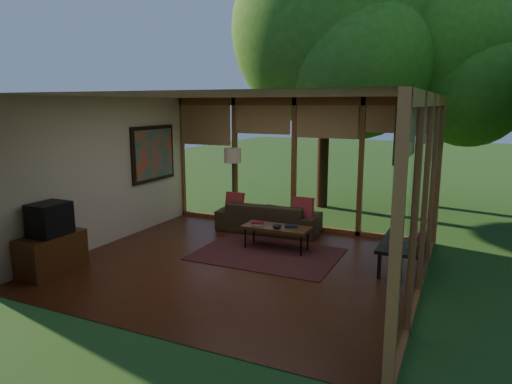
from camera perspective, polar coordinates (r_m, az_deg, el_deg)
The scene contains 25 objects.
floor at distance 7.52m, azimuth -2.10°, elevation -9.03°, with size 5.50×5.50×0.00m, color #552716.
ceiling at distance 7.07m, azimuth -2.25°, elevation 12.02°, with size 5.50×5.50×0.00m, color silver.
wall_left at distance 8.76m, azimuth -18.42°, elevation 2.40°, with size 0.04×5.00×2.70m, color beige.
wall_front at distance 5.12m, azimuth -15.04°, elevation -3.19°, with size 5.50×0.04×2.70m, color beige.
window_wall_back at distance 9.44m, azimuth 4.77°, elevation 3.50°, with size 5.50×0.12×2.70m, color brown.
window_wall_right at distance 6.42m, azimuth 20.25°, elevation -0.67°, with size 0.12×5.00×2.70m, color brown.
tree_nw at distance 11.68m, azimuth 8.87°, elevation 19.32°, with size 4.58×4.58×6.59m.
tree_ne at distance 12.31m, azimuth 21.96°, elevation 15.29°, with size 3.71×3.71×5.53m.
rug at distance 7.99m, azimuth 1.38°, elevation -7.76°, with size 2.42×1.72×0.01m, color maroon.
sofa at distance 9.30m, azimuth 1.59°, elevation -3.15°, with size 2.07×0.81×0.60m, color #382C1C.
pillow_left at distance 9.51m, azimuth -2.67°, elevation -1.20°, with size 0.37×0.12×0.37m, color maroon.
pillow_right at distance 8.93m, azimuth 5.89°, elevation -1.97°, with size 0.40×0.13×0.40m, color maroon.
ct_book_lower at distance 8.23m, azimuth 0.18°, elevation -4.04°, with size 0.18×0.14×0.03m, color beige.
ct_book_upper at distance 8.22m, azimuth 0.18°, elevation -3.83°, with size 0.18×0.14×0.03m, color maroon.
ct_book_side at distance 8.12m, azimuth 4.42°, elevation -4.26°, with size 0.22×0.16×0.03m, color black.
ct_bowl at distance 8.03m, azimuth 2.63°, elevation -4.28°, with size 0.16×0.16×0.07m, color black.
media_cabinet at distance 7.76m, azimuth -24.16°, elevation -7.03°, with size 0.50×1.00×0.60m, color #553317.
television at distance 7.61m, azimuth -24.39°, elevation -3.10°, with size 0.45×0.55×0.50m, color black.
console_book_a at distance 7.17m, azimuth 17.37°, elevation -6.34°, with size 0.24×0.18×0.09m, color #2D504A.
console_book_b at distance 7.59m, azimuth 17.84°, elevation -5.34°, with size 0.23×0.17×0.10m, color maroon.
console_book_c at distance 7.98m, azimuth 18.21°, elevation -4.71°, with size 0.24×0.18×0.07m, color beige.
floor_lamp at distance 9.65m, azimuth -2.95°, elevation 4.02°, with size 0.36×0.36×1.65m.
coffee_table at distance 8.15m, azimuth 2.57°, elevation -4.55°, with size 1.20×0.50×0.43m.
side_console at distance 7.57m, azimuth 17.75°, elevation -6.14°, with size 0.60×1.40×0.46m.
wall_painting at distance 9.77m, azimuth -12.70°, elevation 4.70°, with size 0.06×1.35×1.15m.
Camera 1 is at (3.23, -6.29, 2.57)m, focal length 32.00 mm.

